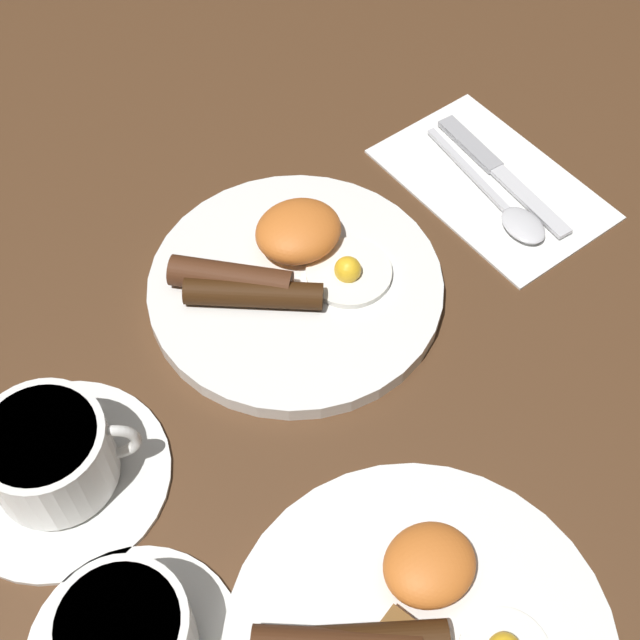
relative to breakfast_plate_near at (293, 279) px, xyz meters
The scene contains 6 objects.
ground_plane 0.01m from the breakfast_plate_near, 86.92° to the left, with size 3.00×3.00×0.00m, color #4C301C.
breakfast_plate_near is the anchor object (origin of this frame).
teacup_near 0.25m from the breakfast_plate_near, 14.27° to the left, with size 0.16×0.16×0.07m.
napkin 0.22m from the breakfast_plate_near, behind, with size 0.14×0.21×0.01m, color white.
knife 0.23m from the breakfast_plate_near, behind, with size 0.02×0.18×0.01m.
spoon 0.21m from the breakfast_plate_near, 169.80° to the left, with size 0.03×0.17×0.01m.
Camera 1 is at (0.23, 0.40, 0.61)m, focal length 50.00 mm.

